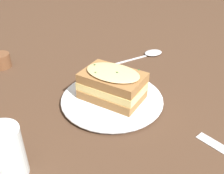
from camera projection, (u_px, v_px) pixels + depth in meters
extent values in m
plane|color=#473021|center=(118.00, 98.00, 0.66)|extent=(2.40, 2.40, 0.00)
cylinder|color=white|center=(112.00, 99.00, 0.64)|extent=(0.24, 0.24, 0.01)
torus|color=white|center=(112.00, 99.00, 0.64)|extent=(0.25, 0.25, 0.01)
cube|color=olive|center=(112.00, 93.00, 0.63)|extent=(0.17, 0.17, 0.02)
cube|color=#EAD17A|center=(112.00, 86.00, 0.62)|extent=(0.17, 0.17, 0.02)
cube|color=olive|center=(113.00, 78.00, 0.61)|extent=(0.17, 0.17, 0.02)
ellipsoid|color=#DBBC7F|center=(113.00, 72.00, 0.60)|extent=(0.15, 0.15, 0.01)
cube|color=#2D6028|center=(139.00, 70.00, 0.60)|extent=(0.00, 0.00, 0.00)
cube|color=#2D6028|center=(95.00, 65.00, 0.62)|extent=(0.00, 0.00, 0.00)
cube|color=#2D6028|center=(117.00, 72.00, 0.59)|extent=(0.01, 0.00, 0.00)
cube|color=#2D6028|center=(95.00, 72.00, 0.59)|extent=(0.00, 0.00, 0.00)
cylinder|color=silver|center=(4.00, 153.00, 0.44)|extent=(0.07, 0.07, 0.10)
cube|color=silver|center=(214.00, 143.00, 0.52)|extent=(0.07, 0.05, 0.00)
cube|color=#333335|center=(208.00, 142.00, 0.52)|extent=(0.04, 0.02, 0.00)
cube|color=#333335|center=(209.00, 140.00, 0.53)|extent=(0.04, 0.02, 0.00)
cube|color=#333335|center=(211.00, 139.00, 0.53)|extent=(0.04, 0.02, 0.00)
cube|color=silver|center=(131.00, 60.00, 0.83)|extent=(0.05, 0.12, 0.00)
ellipsoid|color=silver|center=(153.00, 53.00, 0.87)|extent=(0.06, 0.07, 0.01)
cylinder|color=brown|center=(1.00, 61.00, 0.79)|extent=(0.06, 0.06, 0.04)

